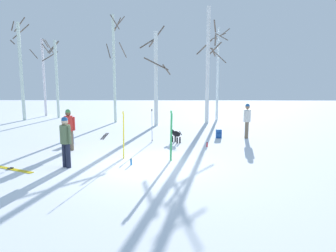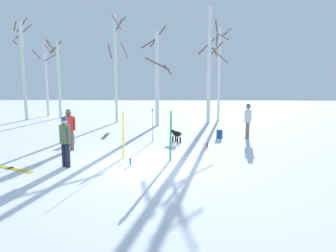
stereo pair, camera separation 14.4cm
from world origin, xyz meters
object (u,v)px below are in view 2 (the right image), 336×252
ski_pair_planted_1 (171,136)px  water_bottle_0 (130,162)px  ski_pair_lying_0 (106,136)px  ski_pair_lying_1 (11,168)px  birch_tree_6 (219,72)px  person_1 (69,127)px  birch_tree_2 (58,77)px  dog (176,134)px  birch_tree_0 (23,69)px  birch_tree_4 (157,76)px  person_0 (65,138)px  ski_pair_planted_0 (123,135)px  birch_tree_1 (46,75)px  ski_poles_0 (152,125)px  backpack_0 (71,140)px  person_2 (248,119)px  water_bottle_1 (207,145)px  backpack_1 (219,134)px  birch_tree_3 (116,66)px  birch_tree_5 (209,64)px

ski_pair_planted_1 → water_bottle_0: ski_pair_planted_1 is taller
ski_pair_lying_0 → ski_pair_lying_1: (-1.83, -5.81, -0.00)m
birch_tree_6 → person_1: bearing=-128.2°
ski_pair_planted_1 → birch_tree_2: (-8.46, 11.89, 2.06)m
dog → water_bottle_0: size_ratio=3.36×
birch_tree_0 → birch_tree_6: birch_tree_0 is taller
person_1 → birch_tree_4: (3.22, 6.79, 2.07)m
person_0 → ski_pair_planted_0: 2.12m
birch_tree_1 → birch_tree_4: birch_tree_4 is taller
birch_tree_0 → dog: bearing=-34.8°
ski_poles_0 → ski_pair_planted_1: bearing=-74.6°
backpack_0 → birch_tree_6: size_ratio=0.07×
person_2 → birch_tree_6: size_ratio=0.27×
water_bottle_1 → person_2: bearing=42.9°
water_bottle_1 → birch_tree_1: 15.88m
birch_tree_0 → person_1: bearing=-55.7°
birch_tree_0 → backpack_1: bearing=-26.4°
ski_pair_planted_0 → birch_tree_2: bearing=120.1°
person_2 → birch_tree_3: bearing=144.5°
ski_pair_planted_1 → water_bottle_1: size_ratio=8.16×
person_1 → birch_tree_3: 8.58m
person_2 → ski_poles_0: size_ratio=1.11×
person_0 → water_bottle_0: bearing=8.3°
person_1 → ski_pair_lying_1: bearing=-111.8°
water_bottle_1 → person_0: bearing=-148.0°
ski_pair_planted_1 → backpack_0: bearing=149.5°
ski_pair_planted_0 → birch_tree_3: 9.94m
ski_pair_lying_1 → birch_tree_4: bearing=65.6°
birch_tree_5 → birch_tree_6: size_ratio=1.17×
backpack_1 → birch_tree_0: size_ratio=0.06×
ski_poles_0 → birch_tree_3: size_ratio=0.22×
person_1 → ski_pair_lying_0: 3.39m
dog → ski_pair_planted_0: bearing=-124.0°
birch_tree_4 → water_bottle_0: bearing=-92.6°
dog → birch_tree_1: 14.23m
ski_pair_planted_0 → dog: bearing=56.0°
ski_pair_planted_0 → backpack_0: (-2.80, 2.37, -0.66)m
ski_pair_planted_1 → birch_tree_0: size_ratio=0.26×
water_bottle_1 → birch_tree_5: size_ratio=0.03×
ski_pair_lying_0 → birch_tree_3: (-0.34, 4.96, 3.68)m
water_bottle_0 → birch_tree_6: birch_tree_6 is taller
ski_pair_planted_1 → backpack_0: 5.34m
birch_tree_0 → birch_tree_5: bearing=-5.0°
ski_pair_lying_0 → ski_poles_0: size_ratio=1.11×
ski_pair_lying_1 → birch_tree_1: birch_tree_1 is taller
person_1 → ski_pair_lying_1: person_1 is taller
ski_poles_0 → water_bottle_0: size_ratio=6.72×
birch_tree_1 → birch_tree_2: 1.74m
water_bottle_1 → birch_tree_2: (-10.01, 9.60, 2.86)m
dog → water_bottle_0: bearing=-112.5°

